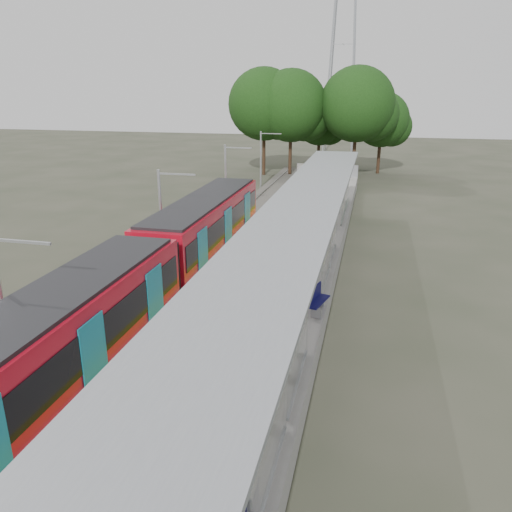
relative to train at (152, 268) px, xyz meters
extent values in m
cube|color=#59544C|center=(0.00, 6.27, -1.93)|extent=(3.00, 70.00, 0.24)
cube|color=gray|center=(4.50, 6.27, -1.55)|extent=(6.00, 50.00, 1.00)
cube|color=gold|center=(1.95, 6.27, -1.04)|extent=(0.60, 50.00, 0.02)
cube|color=#9EA0A5|center=(4.50, 31.22, -0.45)|extent=(6.00, 0.10, 1.20)
cube|color=black|center=(0.00, -7.02, -1.40)|extent=(2.50, 13.50, 0.70)
cube|color=#AB0C1C|center=(0.00, -7.02, 0.20)|extent=(2.65, 13.50, 2.50)
cube|color=black|center=(0.00, -7.02, 0.25)|extent=(2.72, 12.96, 1.20)
cube|color=black|center=(0.00, -7.02, 1.50)|extent=(2.40, 12.82, 0.15)
cube|color=#0D6C87|center=(1.36, -7.02, 0.05)|extent=(0.04, 1.30, 2.00)
cube|color=black|center=(0.00, 7.08, -1.40)|extent=(2.50, 13.50, 0.70)
cube|color=#AB0C1C|center=(0.00, 7.08, 0.20)|extent=(2.65, 13.50, 2.50)
cube|color=black|center=(0.00, 7.08, 0.25)|extent=(2.72, 12.96, 1.20)
cube|color=black|center=(0.00, 7.08, 1.50)|extent=(2.40, 12.83, 0.15)
cube|color=#0D6C87|center=(1.36, 7.08, 0.05)|extent=(0.04, 1.30, 2.00)
cylinder|color=black|center=(0.00, 2.36, -1.70)|extent=(2.20, 0.70, 0.70)
cube|color=black|center=(0.00, 0.03, -0.05)|extent=(2.30, 0.80, 2.40)
cube|color=#9EA0A5|center=(6.50, -11.73, 0.70)|extent=(0.25, 0.25, 3.50)
cube|color=#9EA0A5|center=(6.50, -7.73, 0.70)|extent=(0.25, 0.25, 3.50)
cube|color=#9EA0A5|center=(6.50, -3.73, 0.70)|extent=(0.25, 0.25, 3.50)
cube|color=#9EA0A5|center=(6.50, 0.27, 0.70)|extent=(0.25, 0.25, 3.50)
cube|color=#9EA0A5|center=(6.50, 4.27, 0.70)|extent=(0.25, 0.25, 3.50)
cube|color=#9EA0A5|center=(6.50, 8.27, 0.70)|extent=(0.25, 0.25, 3.50)
cube|color=#9EA0A5|center=(6.50, 12.27, 0.70)|extent=(0.25, 0.25, 3.50)
cube|color=#9EA0A5|center=(6.50, 16.27, 0.70)|extent=(0.25, 0.25, 3.50)
cube|color=#9EA0A5|center=(6.50, 20.27, 0.70)|extent=(0.25, 0.25, 3.50)
cube|color=gray|center=(6.10, 2.27, 2.53)|extent=(3.20, 38.00, 0.16)
cylinder|color=#9EA0A5|center=(4.55, 2.27, 2.45)|extent=(0.24, 38.00, 0.24)
cube|color=silver|center=(7.20, -9.73, 0.15)|extent=(0.05, 3.70, 2.20)
cube|color=silver|center=(7.20, -5.73, 0.15)|extent=(0.05, 3.70, 2.20)
cube|color=silver|center=(7.20, 2.27, 0.15)|extent=(0.05, 3.70, 2.20)
cube|color=silver|center=(7.20, 6.27, 0.15)|extent=(0.05, 3.70, 2.20)
cube|color=silver|center=(7.20, 14.27, 0.15)|extent=(0.05, 3.70, 2.20)
cube|color=silver|center=(7.20, 18.27, 0.15)|extent=(0.05, 3.70, 2.20)
cylinder|color=#382316|center=(-3.10, 36.65, 0.50)|extent=(0.36, 0.36, 5.10)
sphere|color=#1B4112|center=(-3.10, 36.65, 5.60)|extent=(7.76, 7.76, 7.76)
cylinder|color=#382316|center=(-0.09, 36.39, 0.46)|extent=(0.36, 0.36, 5.02)
sphere|color=#1B4112|center=(-0.09, 36.39, 5.47)|extent=(7.63, 7.63, 7.63)
cylinder|color=#382316|center=(2.36, 42.48, -0.18)|extent=(0.36, 0.36, 3.74)
sphere|color=#1B4112|center=(2.36, 42.48, 3.56)|extent=(5.69, 5.69, 5.69)
cylinder|color=#382316|center=(6.80, 36.86, 0.52)|extent=(0.36, 0.36, 5.14)
sphere|color=#1B4112|center=(6.80, 36.86, 5.66)|extent=(7.81, 7.81, 7.81)
cylinder|color=#382316|center=(9.44, 40.61, -0.06)|extent=(0.36, 0.36, 3.99)
sphere|color=#1B4112|center=(9.44, 40.61, 3.93)|extent=(6.06, 6.06, 6.06)
cylinder|color=#9EA0A5|center=(-1.80, -6.73, 0.65)|extent=(0.16, 0.16, 5.40)
cube|color=#9EA0A5|center=(-0.80, -6.73, 3.15)|extent=(2.00, 0.08, 0.08)
cylinder|color=#9EA0A5|center=(-1.80, 5.27, 0.65)|extent=(0.16, 0.16, 5.40)
cube|color=#9EA0A5|center=(-0.80, 5.27, 3.15)|extent=(2.00, 0.08, 0.08)
cylinder|color=#9EA0A5|center=(-1.80, 17.27, 0.65)|extent=(0.16, 0.16, 5.40)
cube|color=#9EA0A5|center=(-0.80, 17.27, 3.15)|extent=(2.00, 0.08, 0.08)
cylinder|color=#9EA0A5|center=(-1.80, 29.27, 0.65)|extent=(0.16, 0.16, 5.40)
cube|color=#9EA0A5|center=(-0.80, 29.27, 3.15)|extent=(2.00, 0.08, 0.08)
cube|color=#131053|center=(6.64, -11.23, -0.38)|extent=(0.41, 1.30, 0.49)
cube|color=#9EA0A5|center=(6.82, -10.69, -0.86)|extent=(0.36, 0.15, 0.39)
cube|color=#131053|center=(7.20, -0.52, -0.60)|extent=(0.83, 1.56, 0.06)
cube|color=#131053|center=(7.00, -0.52, -0.31)|extent=(0.45, 1.45, 0.55)
cube|color=#9EA0A5|center=(7.20, -1.12, -0.83)|extent=(0.40, 0.16, 0.44)
cube|color=#9EA0A5|center=(7.20, 0.08, -0.83)|extent=(0.40, 0.16, 0.44)
cube|color=#131053|center=(6.28, 20.56, -0.57)|extent=(0.90, 1.69, 0.06)
cube|color=#131053|center=(6.07, 20.56, -0.24)|extent=(0.50, 1.58, 0.59)
cube|color=#9EA0A5|center=(6.28, 19.91, -0.81)|extent=(0.43, 0.18, 0.48)
cube|color=#9EA0A5|center=(6.28, 21.21, -0.81)|extent=(0.43, 0.18, 0.48)
cylinder|color=beige|center=(5.48, -7.13, -0.24)|extent=(0.43, 0.43, 1.62)
cube|color=red|center=(5.48, -7.13, 0.74)|extent=(0.38, 0.19, 0.27)
cylinder|color=beige|center=(5.15, 4.73, -0.27)|extent=(0.42, 0.42, 1.56)
cube|color=red|center=(5.15, 4.73, 0.66)|extent=(0.37, 0.13, 0.26)
cylinder|color=#9EA0A5|center=(6.57, -5.31, -0.60)|extent=(0.57, 0.57, 0.90)
camera|label=1|loc=(8.91, -18.48, 7.34)|focal=35.00mm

